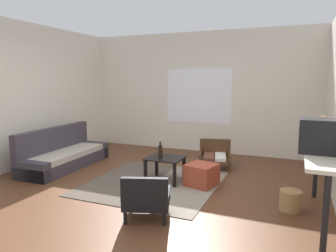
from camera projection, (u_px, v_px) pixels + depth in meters
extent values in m
plane|color=#56331E|center=(136.00, 194.00, 4.47)|extent=(7.80, 7.80, 0.00)
cube|color=silver|center=(199.00, 93.00, 7.06)|extent=(5.60, 0.12, 2.70)
cube|color=white|center=(198.00, 96.00, 7.02)|extent=(1.51, 0.01, 1.23)
cube|color=silver|center=(12.00, 96.00, 5.56)|extent=(0.12, 6.60, 2.70)
cube|color=#4C4238|center=(127.00, 179.00, 5.13)|extent=(0.99, 2.07, 0.01)
cube|color=gray|center=(183.00, 187.00, 4.75)|extent=(0.99, 2.07, 0.01)
cube|color=#38333D|center=(67.00, 161.00, 5.84)|extent=(0.73, 1.93, 0.22)
cube|color=#B2A899|center=(67.00, 153.00, 5.81)|extent=(0.62, 1.75, 0.10)
cube|color=#38333D|center=(54.00, 144.00, 5.89)|extent=(0.21, 1.91, 0.64)
cube|color=#38333D|center=(93.00, 149.00, 6.63)|extent=(0.67, 0.20, 0.32)
cube|color=#38333D|center=(32.00, 171.00, 5.03)|extent=(0.67, 0.20, 0.32)
cube|color=black|center=(165.00, 158.00, 4.98)|extent=(0.58, 0.51, 0.02)
cube|color=black|center=(157.00, 165.00, 5.30)|extent=(0.04, 0.04, 0.38)
cube|color=black|center=(184.00, 168.00, 5.11)|extent=(0.04, 0.04, 0.38)
cube|color=black|center=(145.00, 172.00, 4.91)|extent=(0.04, 0.04, 0.38)
cube|color=black|center=(175.00, 175.00, 4.72)|extent=(0.04, 0.04, 0.38)
cylinder|color=#472D19|center=(229.00, 169.00, 5.49)|extent=(0.04, 0.04, 0.15)
cylinder|color=#472D19|center=(200.00, 167.00, 5.57)|extent=(0.04, 0.04, 0.15)
cylinder|color=#472D19|center=(228.00, 161.00, 5.99)|extent=(0.04, 0.04, 0.15)
cylinder|color=#472D19|center=(202.00, 160.00, 6.07)|extent=(0.04, 0.04, 0.15)
cube|color=#472D19|center=(215.00, 159.00, 5.76)|extent=(0.71, 0.71, 0.05)
cube|color=silver|center=(220.00, 157.00, 5.72)|extent=(0.31, 0.56, 0.06)
cube|color=brown|center=(209.00, 156.00, 5.75)|extent=(0.31, 0.56, 0.06)
cube|color=#472D19|center=(215.00, 147.00, 6.00)|extent=(0.59, 0.21, 0.31)
cube|color=#472D19|center=(230.00, 154.00, 5.70)|extent=(0.18, 0.59, 0.04)
cube|color=#472D19|center=(200.00, 153.00, 5.79)|extent=(0.18, 0.59, 0.04)
cylinder|color=black|center=(132.00, 202.00, 3.97)|extent=(0.04, 0.04, 0.15)
cylinder|color=black|center=(167.00, 203.00, 3.94)|extent=(0.04, 0.04, 0.15)
cylinder|color=black|center=(125.00, 218.00, 3.53)|extent=(0.04, 0.04, 0.15)
cylinder|color=black|center=(165.00, 219.00, 3.51)|extent=(0.04, 0.04, 0.15)
cube|color=black|center=(147.00, 202.00, 3.72)|extent=(0.67, 0.67, 0.05)
cube|color=silver|center=(140.00, 197.00, 3.74)|extent=(0.32, 0.49, 0.06)
cube|color=black|center=(155.00, 197.00, 3.73)|extent=(0.32, 0.49, 0.06)
cube|color=black|center=(144.00, 193.00, 3.47)|extent=(0.53, 0.24, 0.35)
cube|color=black|center=(127.00, 192.00, 3.72)|extent=(0.21, 0.51, 0.04)
cube|color=black|center=(168.00, 193.00, 3.69)|extent=(0.21, 0.51, 0.04)
cube|color=#993D28|center=(202.00, 175.00, 4.80)|extent=(0.52, 0.52, 0.34)
cube|color=beige|center=(322.00, 152.00, 3.49)|extent=(0.39, 1.77, 0.04)
cylinder|color=black|center=(325.00, 217.00, 2.80)|extent=(0.06, 0.06, 0.81)
cylinder|color=black|center=(316.00, 169.00, 4.30)|extent=(0.06, 0.06, 0.81)
cube|color=black|center=(325.00, 136.00, 3.33)|extent=(0.51, 0.35, 0.37)
cube|color=black|center=(300.00, 133.00, 3.42)|extent=(0.01, 0.27, 0.26)
cylinder|color=brown|center=(321.00, 135.00, 3.74)|extent=(0.20, 0.20, 0.24)
cylinder|color=brown|center=(323.00, 121.00, 3.72)|extent=(0.10, 0.10, 0.11)
cylinder|color=black|center=(160.00, 152.00, 4.96)|extent=(0.07, 0.07, 0.20)
cylinder|color=black|center=(160.00, 144.00, 4.94)|extent=(0.03, 0.03, 0.06)
cylinder|color=#9E7A4C|center=(290.00, 200.00, 3.90)|extent=(0.27, 0.27, 0.26)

